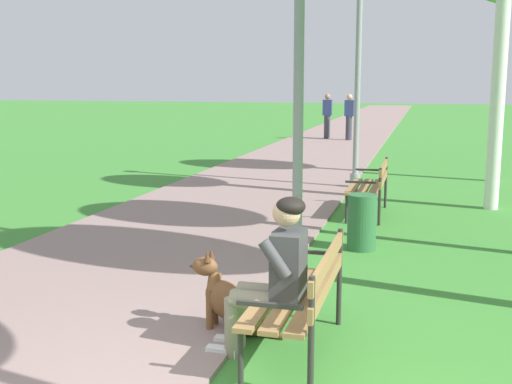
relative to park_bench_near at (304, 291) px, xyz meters
The scene contains 10 objects.
paved_path 22.71m from the park_bench_near, 95.88° to the left, with size 3.58×60.00×0.04m, color gray.
park_bench_near is the anchor object (origin of this frame).
park_bench_mid 5.41m from the park_bench_near, 89.50° to the left, with size 0.55×1.50×0.85m.
person_seated_on_near_bench 0.28m from the park_bench_near, 156.29° to the right, with size 0.74×0.49×1.25m.
dog_brown 0.75m from the park_bench_near, 158.51° to the left, with size 0.83×0.30×0.71m.
lamp_post_near 2.92m from the park_bench_near, 102.66° to the left, with size 0.24×0.24×4.69m.
lamp_post_mid 8.12m from the park_bench_near, 93.42° to the left, with size 0.24×0.24×4.67m.
litter_bin 3.28m from the park_bench_near, 87.95° to the left, with size 0.36×0.36×0.70m, color #2D6638.
pedestrian_distant 18.23m from the park_bench_near, 95.75° to the left, with size 0.32×0.22×1.65m.
pedestrian_further_distant 18.70m from the park_bench_near, 98.18° to the left, with size 0.32×0.22×1.65m.
Camera 1 is at (1.23, -3.18, 2.08)m, focal length 44.85 mm.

